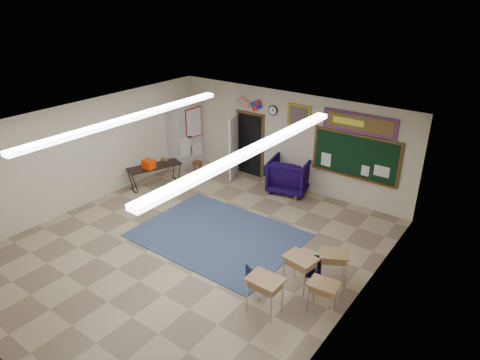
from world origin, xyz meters
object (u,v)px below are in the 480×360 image
Objects in this scene: wingback_armchair at (290,175)px; folding_table at (155,175)px; student_desk_front_right at (333,266)px; student_desk_front_left at (300,271)px; wooden_stool at (197,171)px.

folding_table is (-3.62, -2.22, -0.16)m from wingback_armchair.
student_desk_front_right is 6.73m from folding_table.
folding_table is (-6.17, 1.70, -0.05)m from student_desk_front_left.
student_desk_front_right is 6.27m from wooden_stool.
wooden_stool is (-2.84, -1.07, -0.22)m from wingback_armchair.
student_desk_front_left is at bearing 110.77° from wingback_armchair.
folding_table is at bearing 142.26° from student_desk_front_right.
wingback_armchair is 0.68× the size of folding_table.
wingback_armchair is 4.49m from student_desk_front_right.
student_desk_front_left is (2.55, -3.92, -0.11)m from wingback_armchair.
wingback_armchair is 4.25m from folding_table.
student_desk_front_left is 6.10m from wooden_stool.
student_desk_front_right is at bearing 61.13° from student_desk_front_left.
wingback_armchair reaches higher than folding_table.
wooden_stool is at bearing 160.83° from student_desk_front_left.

